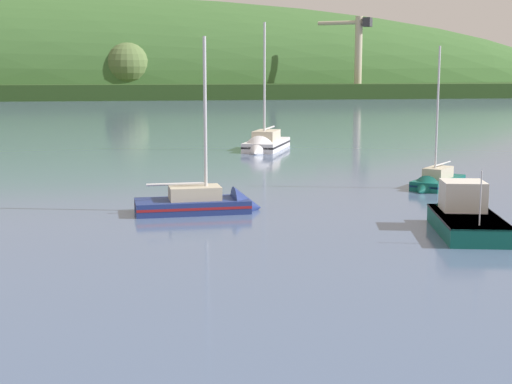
{
  "coord_description": "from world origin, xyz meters",
  "views": [
    {
      "loc": [
        -12.07,
        3.87,
        7.59
      ],
      "look_at": [
        -6.81,
        38.25,
        1.92
      ],
      "focal_mm": 51.86,
      "sensor_mm": 36.0,
      "label": 1
    }
  ],
  "objects_px": {
    "sailboat_far_left": "(264,147)",
    "fishing_boat_moored": "(465,221)",
    "dockside_crane": "(357,58)",
    "sailboat_near_mooring": "(435,185)",
    "sailboat_midwater_white": "(208,207)"
  },
  "relations": [
    {
      "from": "dockside_crane",
      "to": "sailboat_midwater_white",
      "type": "distance_m",
      "value": 176.83
    },
    {
      "from": "sailboat_midwater_white",
      "to": "sailboat_far_left",
      "type": "bearing_deg",
      "value": 72.02
    },
    {
      "from": "dockside_crane",
      "to": "sailboat_near_mooring",
      "type": "xyz_separation_m",
      "value": [
        -41.87,
        -161.04,
        -11.11
      ]
    },
    {
      "from": "dockside_crane",
      "to": "fishing_boat_moored",
      "type": "bearing_deg",
      "value": 107.47
    },
    {
      "from": "dockside_crane",
      "to": "sailboat_far_left",
      "type": "height_order",
      "value": "dockside_crane"
    },
    {
      "from": "sailboat_midwater_white",
      "to": "dockside_crane",
      "type": "bearing_deg",
      "value": 67.93
    },
    {
      "from": "sailboat_midwater_white",
      "to": "sailboat_far_left",
      "type": "xyz_separation_m",
      "value": [
        8.22,
        30.96,
        0.06
      ]
    },
    {
      "from": "sailboat_midwater_white",
      "to": "sailboat_far_left",
      "type": "height_order",
      "value": "sailboat_far_left"
    },
    {
      "from": "dockside_crane",
      "to": "sailboat_near_mooring",
      "type": "relative_size",
      "value": 2.29
    },
    {
      "from": "sailboat_far_left",
      "to": "fishing_boat_moored",
      "type": "relative_size",
      "value": 1.88
    },
    {
      "from": "sailboat_near_mooring",
      "to": "sailboat_far_left",
      "type": "distance_m",
      "value": 26.12
    },
    {
      "from": "dockside_crane",
      "to": "fishing_boat_moored",
      "type": "height_order",
      "value": "dockside_crane"
    },
    {
      "from": "sailboat_near_mooring",
      "to": "sailboat_far_left",
      "type": "bearing_deg",
      "value": -121.02
    },
    {
      "from": "sailboat_far_left",
      "to": "fishing_boat_moored",
      "type": "xyz_separation_m",
      "value": [
        3.63,
        -37.67,
        0.09
      ]
    },
    {
      "from": "dockside_crane",
      "to": "fishing_boat_moored",
      "type": "relative_size",
      "value": 3.2
    }
  ]
}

